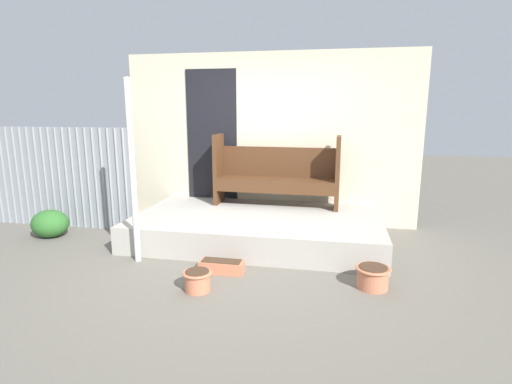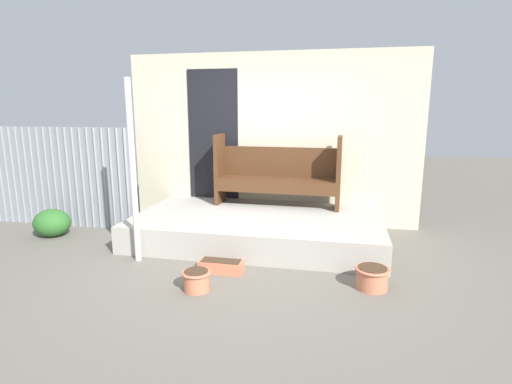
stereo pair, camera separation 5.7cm
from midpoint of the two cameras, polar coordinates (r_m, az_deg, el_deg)
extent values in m
plane|color=#666056|center=(4.69, -1.92, -10.37)|extent=(24.00, 24.00, 0.00)
cube|color=#A8A399|center=(5.48, 0.56, -5.10)|extent=(3.29, 1.84, 0.35)
cube|color=beige|center=(6.19, 2.33, 7.48)|extent=(4.49, 0.06, 2.60)
cube|color=black|center=(6.36, -5.87, 8.10)|extent=(0.80, 0.02, 2.00)
cube|color=gray|center=(6.95, -28.46, 1.99)|extent=(3.12, 0.02, 1.51)
cylinder|color=gray|center=(7.38, -32.49, 2.06)|extent=(0.04, 0.04, 1.51)
cylinder|color=gray|center=(7.30, -31.81, 2.05)|extent=(0.04, 0.04, 1.51)
cylinder|color=gray|center=(7.22, -31.12, 2.03)|extent=(0.04, 0.04, 1.51)
cylinder|color=gray|center=(7.14, -30.41, 2.01)|extent=(0.04, 0.04, 1.51)
cylinder|color=gray|center=(7.06, -29.68, 1.99)|extent=(0.04, 0.04, 1.51)
cylinder|color=gray|center=(6.98, -28.94, 1.97)|extent=(0.04, 0.04, 1.51)
cylinder|color=gray|center=(6.90, -28.19, 1.95)|extent=(0.04, 0.04, 1.51)
cylinder|color=gray|center=(6.82, -27.41, 1.93)|extent=(0.04, 0.04, 1.51)
cylinder|color=gray|center=(6.75, -26.62, 1.91)|extent=(0.04, 0.04, 1.51)
cylinder|color=gray|center=(6.68, -25.81, 1.89)|extent=(0.04, 0.04, 1.51)
cylinder|color=gray|center=(6.60, -24.98, 1.86)|extent=(0.04, 0.04, 1.51)
cylinder|color=gray|center=(6.53, -24.13, 1.84)|extent=(0.04, 0.04, 1.51)
cylinder|color=gray|center=(6.46, -23.27, 1.81)|extent=(0.04, 0.04, 1.51)
cylinder|color=gray|center=(6.39, -22.39, 1.79)|extent=(0.04, 0.04, 1.51)
cylinder|color=gray|center=(6.33, -21.48, 1.76)|extent=(0.04, 0.04, 1.51)
cylinder|color=gray|center=(6.26, -20.56, 1.73)|extent=(0.04, 0.04, 1.51)
cylinder|color=gray|center=(6.20, -19.62, 1.70)|extent=(0.04, 0.04, 1.51)
cylinder|color=gray|center=(6.14, -18.67, 1.67)|extent=(0.04, 0.04, 1.51)
cylinder|color=gray|center=(6.08, -17.69, 1.64)|extent=(0.04, 0.04, 1.51)
cylinder|color=silver|center=(4.75, -16.85, 2.62)|extent=(0.07, 0.07, 2.11)
cube|color=#4C2D19|center=(6.07, -4.95, 3.30)|extent=(0.07, 0.40, 1.05)
cube|color=#4C2D19|center=(5.77, 12.00, 2.65)|extent=(0.07, 0.40, 1.05)
cube|color=#4C2D19|center=(5.88, 3.30, 1.74)|extent=(1.72, 0.44, 0.04)
cube|color=#4C2D19|center=(5.72, 2.97, 0.49)|extent=(1.71, 0.07, 0.15)
cube|color=#4C2D19|center=(6.02, 3.62, 4.31)|extent=(1.71, 0.08, 0.45)
cylinder|color=#C67251|center=(4.09, -8.10, -12.45)|extent=(0.26, 0.26, 0.20)
torus|color=#C67251|center=(4.05, -8.14, -11.32)|extent=(0.30, 0.30, 0.02)
cylinder|color=#422D1E|center=(4.05, -8.14, -11.12)|extent=(0.24, 0.24, 0.01)
cylinder|color=#C67251|center=(4.25, 16.62, -11.72)|extent=(0.31, 0.31, 0.22)
torus|color=#C67251|center=(4.22, 16.70, -10.52)|extent=(0.35, 0.35, 0.02)
cylinder|color=#422D1E|center=(4.21, 16.71, -10.31)|extent=(0.28, 0.28, 0.01)
cube|color=#C67251|center=(4.48, -4.64, -10.57)|extent=(0.49, 0.18, 0.13)
cube|color=#422D1E|center=(4.46, -4.65, -9.74)|extent=(0.43, 0.16, 0.01)
ellipsoid|color=#2D6628|center=(6.31, -26.90, -3.95)|extent=(0.51, 0.46, 0.39)
camera|label=1|loc=(0.03, -89.66, 0.07)|focal=28.00mm
camera|label=2|loc=(0.03, 90.34, -0.07)|focal=28.00mm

